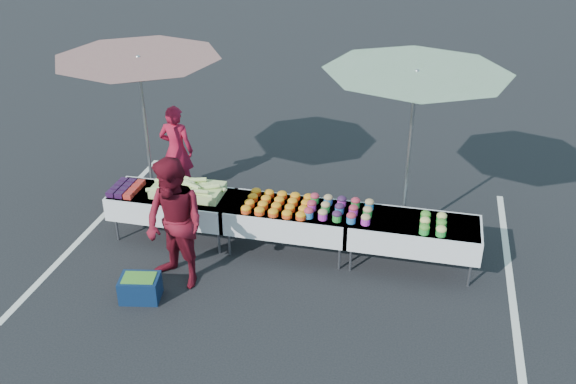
% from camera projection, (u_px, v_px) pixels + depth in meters
% --- Properties ---
extents(ground, '(80.00, 80.00, 0.00)m').
position_uv_depth(ground, '(288.00, 251.00, 9.63)').
color(ground, black).
extents(stripe_left, '(0.10, 5.00, 0.00)m').
position_uv_depth(stripe_left, '(94.00, 225.00, 10.27)').
color(stripe_left, silver).
rests_on(stripe_left, ground).
extents(stripe_right, '(0.10, 5.00, 0.00)m').
position_uv_depth(stripe_right, '(510.00, 279.00, 8.99)').
color(stripe_right, silver).
rests_on(stripe_right, ground).
extents(table_left, '(1.86, 0.81, 0.75)m').
position_uv_depth(table_left, '(173.00, 204.00, 9.71)').
color(table_left, white).
rests_on(table_left, ground).
extents(table_center, '(1.86, 0.81, 0.75)m').
position_uv_depth(table_center, '(288.00, 217.00, 9.35)').
color(table_center, white).
rests_on(table_center, ground).
extents(table_right, '(1.86, 0.81, 0.75)m').
position_uv_depth(table_right, '(413.00, 232.00, 8.99)').
color(table_right, white).
rests_on(table_right, ground).
extents(berry_punnets, '(0.40, 0.54, 0.08)m').
position_uv_depth(berry_punnets, '(126.00, 188.00, 9.71)').
color(berry_punnets, black).
rests_on(berry_punnets, table_left).
extents(corn_pile, '(1.16, 0.57, 0.26)m').
position_uv_depth(corn_pile, '(188.00, 189.00, 9.58)').
color(corn_pile, '#9DC464').
rests_on(corn_pile, table_left).
extents(plastic_bags, '(0.30, 0.25, 0.05)m').
position_uv_depth(plastic_bags, '(183.00, 204.00, 9.31)').
color(plastic_bags, white).
rests_on(plastic_bags, table_left).
extents(carrot_bowls, '(0.95, 0.69, 0.11)m').
position_uv_depth(carrot_bowls, '(278.00, 203.00, 9.27)').
color(carrot_bowls, '#DC4618').
rests_on(carrot_bowls, table_center).
extents(potato_cups, '(0.94, 0.58, 0.16)m').
position_uv_depth(potato_cups, '(339.00, 208.00, 9.09)').
color(potato_cups, '#2771B6').
rests_on(potato_cups, table_right).
extents(bean_baskets, '(0.36, 0.50, 0.15)m').
position_uv_depth(bean_baskets, '(433.00, 223.00, 8.74)').
color(bean_baskets, green).
rests_on(bean_baskets, table_right).
extents(vendor, '(0.58, 0.38, 1.60)m').
position_uv_depth(vendor, '(177.00, 150.00, 10.91)').
color(vendor, '#AA1330').
rests_on(vendor, ground).
extents(customer, '(1.11, 1.01, 1.86)m').
position_uv_depth(customer, '(175.00, 224.00, 8.50)').
color(customer, maroon).
rests_on(customer, ground).
extents(umbrella_left, '(2.91, 2.91, 2.61)m').
position_uv_depth(umbrella_left, '(139.00, 71.00, 9.70)').
color(umbrella_left, black).
rests_on(umbrella_left, ground).
extents(umbrella_right, '(2.84, 2.84, 2.68)m').
position_uv_depth(umbrella_right, '(415.00, 87.00, 8.84)').
color(umbrella_right, black).
rests_on(umbrella_right, ground).
extents(storage_bin, '(0.58, 0.47, 0.34)m').
position_uv_depth(storage_bin, '(140.00, 287.00, 8.53)').
color(storage_bin, '#0D2245').
rests_on(storage_bin, ground).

